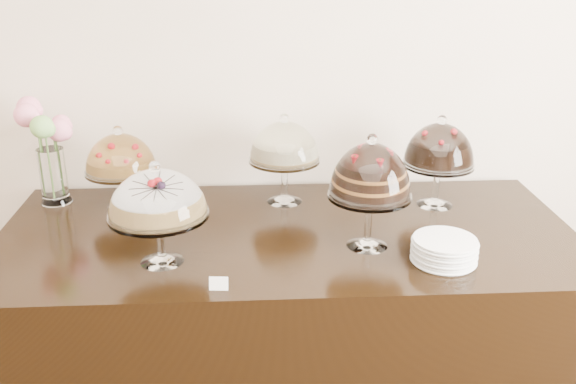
{
  "coord_description": "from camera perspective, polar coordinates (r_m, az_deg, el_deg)",
  "views": [
    {
      "loc": [
        -0.14,
        0.23,
        1.94
      ],
      "look_at": [
        -0.01,
        2.4,
        1.08
      ],
      "focal_mm": 40.0,
      "sensor_mm": 36.0,
      "label": 1
    }
  ],
  "objects": [
    {
      "name": "wall_back",
      "position": [
        2.81,
        -0.49,
        12.56
      ],
      "size": [
        5.0,
        0.04,
        3.0
      ],
      "primitive_type": "cube",
      "color": "beige",
      "rests_on": "ground"
    },
    {
      "name": "display_counter",
      "position": [
        2.68,
        -0.06,
        -12.23
      ],
      "size": [
        2.2,
        1.0,
        0.9
      ],
      "primitive_type": "cube",
      "color": "black",
      "rests_on": "ground"
    },
    {
      "name": "cake_stand_sugar_sponge",
      "position": [
        2.18,
        -11.54,
        -0.56
      ],
      "size": [
        0.34,
        0.34,
        0.37
      ],
      "color": "white",
      "rests_on": "display_counter"
    },
    {
      "name": "cake_stand_choco_layer",
      "position": [
        2.26,
        7.34,
        1.53
      ],
      "size": [
        0.3,
        0.3,
        0.42
      ],
      "color": "white",
      "rests_on": "display_counter"
    },
    {
      "name": "cake_stand_cheesecake",
      "position": [
        2.65,
        -0.32,
        4.13
      ],
      "size": [
        0.3,
        0.3,
        0.38
      ],
      "color": "white",
      "rests_on": "display_counter"
    },
    {
      "name": "cake_stand_dark_choco",
      "position": [
        2.68,
        13.31,
        3.76
      ],
      "size": [
        0.29,
        0.29,
        0.39
      ],
      "color": "white",
      "rests_on": "display_counter"
    },
    {
      "name": "cake_stand_fruit_tart",
      "position": [
        2.69,
        -14.69,
        3.0
      ],
      "size": [
        0.29,
        0.29,
        0.35
      ],
      "color": "white",
      "rests_on": "display_counter"
    },
    {
      "name": "flower_vase",
      "position": [
        2.81,
        -20.67,
        4.04
      ],
      "size": [
        0.23,
        0.28,
        0.44
      ],
      "color": "white",
      "rests_on": "display_counter"
    },
    {
      "name": "plate_stack",
      "position": [
        2.28,
        13.72,
        -5.04
      ],
      "size": [
        0.22,
        0.22,
        0.08
      ],
      "color": "white",
      "rests_on": "display_counter"
    },
    {
      "name": "price_card_left",
      "position": [
        2.07,
        -6.19,
        -8.1
      ],
      "size": [
        0.06,
        0.02,
        0.04
      ],
      "primitive_type": "cube",
      "rotation": [
        -0.21,
        0.0,
        -0.09
      ],
      "color": "white",
      "rests_on": "display_counter"
    }
  ]
}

